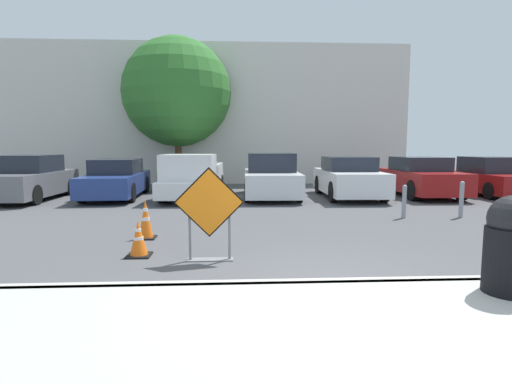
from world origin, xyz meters
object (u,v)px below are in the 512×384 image
parked_car_second (117,179)px  road_closed_sign (209,210)px  traffic_cone_nearest (139,239)px  traffic_cone_second (146,219)px  parked_car_nearest (30,179)px  parked_car_sixth (490,178)px  pickup_truck (193,179)px  parked_car_third (271,178)px  trash_bin (512,245)px  parked_car_fourth (349,178)px  bollard_second (461,198)px  bollard_nearest (404,201)px  parked_car_fifth (420,178)px

parked_car_second → road_closed_sign: bearing=111.5°
parked_car_second → traffic_cone_nearest: bearing=105.1°
traffic_cone_nearest → parked_car_second: bearing=108.4°
traffic_cone_second → parked_car_nearest: parked_car_nearest is taller
parked_car_second → parked_car_sixth: parked_car_sixth is taller
pickup_truck → parked_car_third: (2.85, 0.14, 0.02)m
traffic_cone_nearest → parked_car_third: (2.97, 7.85, 0.43)m
pickup_truck → trash_bin: (4.73, -10.06, 0.00)m
parked_car_fourth → traffic_cone_nearest: bearing=54.3°
parked_car_fourth → bollard_second: bearing=113.8°
parked_car_third → parked_car_fourth: bearing=177.0°
parked_car_nearest → bollard_nearest: bearing=159.2°
traffic_cone_second → bollard_second: (7.73, 1.99, 0.11)m
parked_car_sixth → trash_bin: size_ratio=3.67×
parked_car_third → parked_car_fourth: size_ratio=1.01×
parked_car_second → bollard_nearest: bearing=147.8°
road_closed_sign → trash_bin: (3.62, -1.99, -0.12)m
traffic_cone_nearest → parked_car_second: (-2.71, 8.16, 0.36)m
parked_car_fourth → parked_car_sixth: size_ratio=1.01×
pickup_truck → parked_car_third: bearing=-175.4°
traffic_cone_second → parked_car_fourth: 8.67m
traffic_cone_nearest → trash_bin: trash_bin is taller
parked_car_second → parked_car_nearest: bearing=7.2°
road_closed_sign → parked_car_nearest: parked_car_nearest is taller
parked_car_fifth → traffic_cone_second: bearing=37.6°
pickup_truck → bollard_second: 8.64m
parked_car_second → trash_bin: (7.55, -10.51, 0.06)m
traffic_cone_nearest → parked_car_fourth: size_ratio=0.14×
parked_car_second → pickup_truck: (2.83, -0.44, 0.06)m
road_closed_sign → parked_car_second: size_ratio=0.32×
parked_car_sixth → parked_car_second: bearing=0.7°
parked_car_nearest → pickup_truck: pickup_truck is taller
traffic_cone_second → parked_car_second: parked_car_second is taller
traffic_cone_nearest → parked_car_fifth: bearing=42.7°
traffic_cone_second → parked_car_third: 7.24m
parked_car_second → parked_car_sixth: 14.18m
parked_car_fourth → bollard_nearest: bearing=94.6°
parked_car_nearest → bollard_second: size_ratio=4.53×
pickup_truck → trash_bin: pickup_truck is taller
parked_car_fifth → parked_car_fourth: bearing=7.6°
parked_car_fifth → trash_bin: 10.99m
pickup_truck → parked_car_fifth: (8.52, 0.26, -0.02)m
parked_car_sixth → parked_car_fifth: bearing=3.3°
parked_car_nearest → trash_bin: parked_car_nearest is taller
pickup_truck → parked_car_fourth: bearing=-179.0°
bollard_second → traffic_cone_nearest: bearing=-156.3°
traffic_cone_second → trash_bin: 6.23m
pickup_truck → parked_car_sixth: (11.35, 0.37, -0.04)m
parked_car_second → pickup_truck: pickup_truck is taller
road_closed_sign → pickup_truck: (-1.10, 8.07, -0.12)m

